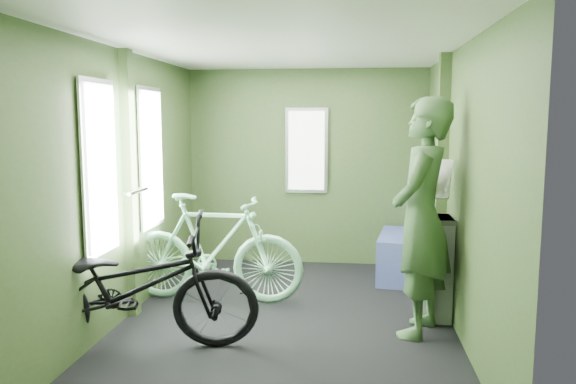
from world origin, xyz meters
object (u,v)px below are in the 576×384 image
(waste_box, at_px, (435,268))
(bench_seat, at_px, (407,251))
(bicycle_black, at_px, (132,351))
(bicycle_mint, at_px, (214,301))
(passenger, at_px, (421,218))

(waste_box, height_order, bench_seat, bench_seat)
(bicycle_black, xyz_separation_m, bench_seat, (2.22, 2.23, 0.30))
(bench_seat, bearing_deg, bicycle_black, -127.03)
(bicycle_mint, xyz_separation_m, bench_seat, (1.90, 1.02, 0.30))
(bench_seat, bearing_deg, waste_box, -76.93)
(bicycle_black, relative_size, bench_seat, 1.85)
(bicycle_mint, bearing_deg, passenger, -105.37)
(waste_box, bearing_deg, bicycle_mint, 174.07)
(passenger, distance_m, waste_box, 0.65)
(bicycle_black, xyz_separation_m, bicycle_mint, (0.32, 1.20, 0.00))
(passenger, xyz_separation_m, bench_seat, (0.06, 1.61, -0.65))
(bicycle_black, distance_m, bicycle_mint, 1.24)
(passenger, bearing_deg, waste_box, 175.21)
(waste_box, bearing_deg, bicycle_black, -156.91)
(waste_box, distance_m, bench_seat, 1.25)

